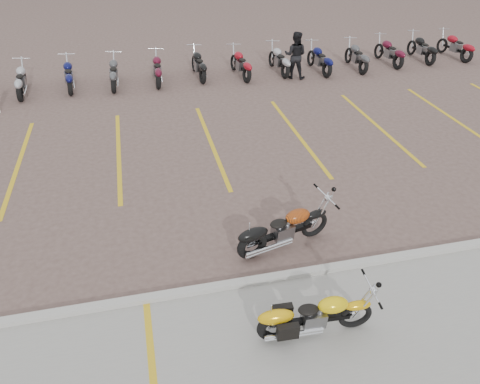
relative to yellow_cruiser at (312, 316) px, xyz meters
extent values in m
plane|color=#715850|center=(-0.37, 3.38, -0.41)|extent=(100.00, 100.00, 0.00)
cube|color=#ADAAA3|center=(-0.37, 1.38, -0.35)|extent=(60.00, 0.18, 0.12)
torus|color=black|center=(0.75, -0.04, -0.12)|extent=(0.59, 0.13, 0.58)
torus|color=black|center=(-0.64, 0.03, -0.12)|extent=(0.63, 0.18, 0.62)
cube|color=black|center=(0.05, 0.00, -0.07)|extent=(1.17, 0.17, 0.09)
cube|color=slate|center=(0.01, 0.00, -0.01)|extent=(0.39, 0.29, 0.30)
ellipsoid|color=yellow|center=(0.31, -0.02, 0.26)|extent=(0.53, 0.31, 0.27)
ellipsoid|color=black|center=(-0.11, 0.01, 0.22)|extent=(0.36, 0.25, 0.11)
torus|color=black|center=(0.97, 2.50, -0.10)|extent=(0.64, 0.26, 0.63)
torus|color=black|center=(-0.49, 2.13, -0.10)|extent=(0.69, 0.32, 0.67)
cube|color=black|center=(0.24, 2.32, -0.04)|extent=(1.26, 0.42, 0.10)
cube|color=slate|center=(0.19, 2.30, 0.02)|extent=(0.47, 0.38, 0.33)
ellipsoid|color=black|center=(0.50, 2.38, 0.31)|extent=(0.62, 0.44, 0.29)
ellipsoid|color=black|center=(0.07, 2.27, 0.27)|extent=(0.43, 0.34, 0.12)
imported|color=black|center=(3.91, 12.37, 0.50)|extent=(1.11, 1.03, 1.82)
camera|label=1|loc=(-2.40, -4.96, 5.92)|focal=35.00mm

